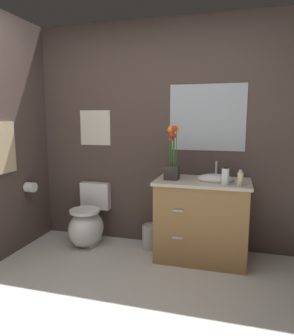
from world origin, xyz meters
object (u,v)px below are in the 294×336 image
Objects in this scene: soap_bottle at (225,176)px; wall_poster at (95,128)px; trash_bin at (150,237)px; toilet_paper_roll at (30,187)px; lotion_bottle at (240,179)px; hanging_towel at (5,147)px; wall_mirror at (207,118)px; toilet at (88,224)px; vanity_cabinet at (202,219)px; flower_vase at (172,159)px.

wall_poster is at bearing 162.83° from soap_bottle.
toilet_paper_roll reaches higher than trash_bin.
hanging_towel reaches higher than lotion_bottle.
trash_bin is 0.52× the size of hanging_towel.
hanging_towel reaches higher than toilet_paper_roll.
wall_mirror is at bearing 21.35° from hanging_towel.
toilet is 0.86× the size of wall_mirror.
wall_poster is at bearing 180.00° from wall_mirror.
vanity_cabinet is 1.92m from toilet_paper_roll.
soap_bottle is 2.13m from toilet_paper_roll.
hanging_towel is at bearing -166.53° from vanity_cabinet.
wall_poster is at bearing 38.02° from toilet_paper_roll.
flower_vase is at bearing 165.87° from soap_bottle.
wall_poster is (-1.52, 0.47, 0.42)m from soap_bottle.
lotion_bottle is (1.65, -0.21, 0.65)m from toilet.
toilet is at bearing 176.02° from flower_vase.
toilet_paper_roll is (-2.25, 0.01, -0.22)m from lotion_bottle.
toilet_paper_roll is (-0.59, -0.46, -0.65)m from wall_poster.
flower_vase reaches higher than vanity_cabinet.
wall_mirror reaches higher than toilet.
lotion_bottle is at bearing -15.96° from wall_poster.
wall_mirror reaches higher than wall_poster.
vanity_cabinet is 0.61m from lotion_bottle.
hanging_towel is at bearing -130.44° from wall_poster.
flower_vase is at bearing -28.19° from trash_bin.
soap_bottle is 0.35× the size of hanging_towel.
wall_mirror is (0.31, 0.34, 0.41)m from flower_vase.
soap_bottle is at bearing -7.57° from toilet.
wall_mirror is at bearing 11.65° from toilet.
toilet is at bearing -174.21° from trash_bin.
soap_bottle is at bearing -64.77° from wall_mirror.
toilet_paper_roll is (-2.11, 0.01, -0.23)m from soap_bottle.
flower_vase reaches higher than toilet.
wall_mirror reaches higher than vanity_cabinet.
vanity_cabinet is 9.17× the size of toilet_paper_roll.
toilet is 1.22m from hanging_towel.
toilet is 0.68× the size of vanity_cabinet.
wall_poster is 1.00m from toilet_paper_roll.
toilet_paper_roll is at bearing -166.22° from wall_mirror.
vanity_cabinet is 3.71× the size of trash_bin.
lotion_bottle is 0.81m from wall_mirror.
lotion_bottle is at bearing -53.10° from wall_mirror.
vanity_cabinet is (1.30, -0.03, 0.18)m from toilet.
flower_vase is 0.61m from wall_mirror.
wall_mirror reaches higher than lotion_bottle.
toilet is 1.67m from soap_bottle.
wall_mirror is (-0.36, 0.47, 0.55)m from lotion_bottle.
flower_vase is at bearing 14.50° from hanging_towel.
toilet_paper_roll is at bearing -168.43° from trash_bin.
lotion_bottle is at bearing 7.13° from hanging_towel.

